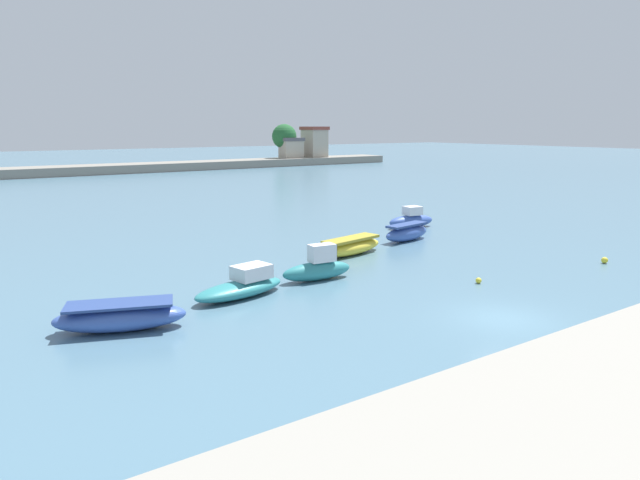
# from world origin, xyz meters

# --- Properties ---
(ground_plane) EXTENTS (400.00, 400.00, 0.00)m
(ground_plane) POSITION_xyz_m (0.00, 0.00, 0.00)
(ground_plane) COLOR slate
(moored_boat_0) EXTENTS (5.48, 3.53, 1.15)m
(moored_boat_0) POSITION_xyz_m (-13.80, 8.01, 0.56)
(moored_boat_0) COLOR #3856A8
(moored_boat_0) RESTS_ON ground
(moored_boat_1) EXTENTS (5.21, 2.58, 1.45)m
(moored_boat_1) POSITION_xyz_m (-7.61, 9.40, 0.52)
(moored_boat_1) COLOR teal
(moored_boat_1) RESTS_ON ground
(moored_boat_2) EXTENTS (4.13, 1.55, 1.93)m
(moored_boat_2) POSITION_xyz_m (-2.88, 9.79, 0.68)
(moored_boat_2) COLOR teal
(moored_boat_2) RESTS_ON ground
(moored_boat_3) EXTENTS (5.53, 2.49, 1.11)m
(moored_boat_3) POSITION_xyz_m (2.38, 13.67, 0.53)
(moored_boat_3) COLOR yellow
(moored_boat_3) RESTS_ON ground
(moored_boat_4) EXTENTS (4.59, 1.97, 1.24)m
(moored_boat_4) POSITION_xyz_m (8.48, 14.95, 0.60)
(moored_boat_4) COLOR #3856A8
(moored_boat_4) RESTS_ON ground
(moored_boat_5) EXTENTS (4.32, 1.86, 1.74)m
(moored_boat_5) POSITION_xyz_m (12.61, 18.79, 0.65)
(moored_boat_5) COLOR #3856A8
(moored_boat_5) RESTS_ON ground
(mooring_buoy_0) EXTENTS (0.31, 0.31, 0.31)m
(mooring_buoy_0) POSITION_xyz_m (3.63, 4.39, 0.16)
(mooring_buoy_0) COLOR yellow
(mooring_buoy_0) RESTS_ON ground
(mooring_buoy_1) EXTENTS (0.38, 0.38, 0.38)m
(mooring_buoy_1) POSITION_xyz_m (13.42, 3.03, 0.19)
(mooring_buoy_1) COLOR yellow
(mooring_buoy_1) RESTS_ON ground
(distant_shoreline) EXTENTS (136.32, 7.33, 8.60)m
(distant_shoreline) POSITION_xyz_m (-1.31, 89.67, 2.31)
(distant_shoreline) COLOR gray
(distant_shoreline) RESTS_ON ground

